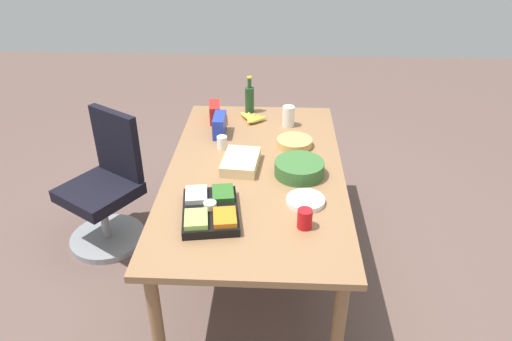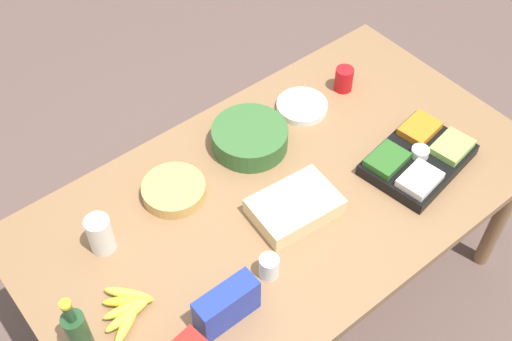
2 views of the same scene
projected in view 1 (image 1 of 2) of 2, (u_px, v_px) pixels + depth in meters
The scene contains 15 objects.
ground_plane at pixel (255, 263), 3.45m from camera, with size 10.00×10.00×0.00m, color brown.
conference_table at pixel (255, 179), 3.09m from camera, with size 2.02×1.12×0.79m.
office_chair at pixel (106, 195), 3.51m from camera, with size 0.66×0.66×1.01m.
red_solo_cup at pixel (305, 219), 2.50m from camera, with size 0.08×0.08×0.11m, color red.
veggie_tray at pixel (210, 210), 2.60m from camera, with size 0.46×0.36×0.09m.
chip_bag_red at pixel (215, 112), 3.65m from camera, with size 0.20×0.08×0.14m, color red.
wine_bottle at pixel (250, 99), 3.78m from camera, with size 0.08×0.08×0.29m.
paper_cup at pixel (222, 142), 3.27m from camera, with size 0.07×0.07×0.09m, color white.
mayo_jar at pixel (288, 116), 3.57m from camera, with size 0.09×0.09×0.15m, color white.
sheet_cake at pixel (241, 162), 3.06m from camera, with size 0.32×0.22×0.07m, color beige.
paper_plate_stack at pixel (306, 201), 2.72m from camera, with size 0.22×0.22×0.03m, color white.
chip_bowl at pixel (294, 143), 3.31m from camera, with size 0.24×0.24×0.05m, color tan.
banana_bunch at pixel (252, 118), 3.67m from camera, with size 0.21×0.23×0.04m.
salad_bowl at pixel (299, 168), 2.97m from camera, with size 0.31×0.31×0.09m, color #376530.
chip_bag_blue at pixel (220, 125), 3.44m from camera, with size 0.22×0.08×0.15m, color #2136AB.
Camera 1 is at (-2.63, -0.13, 2.34)m, focal length 33.44 mm.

